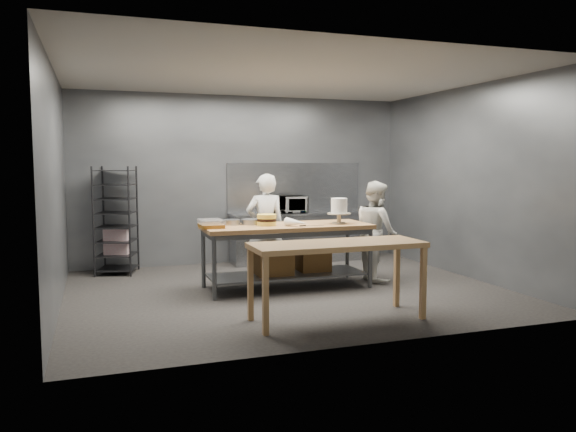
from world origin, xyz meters
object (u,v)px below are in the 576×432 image
Objects in this scene: speed_rack at (116,221)px; layer_cake at (267,220)px; chef_right at (376,231)px; frosted_cake_stand at (339,208)px; near_counter at (337,250)px; microwave at (291,204)px; work_table at (288,249)px; chef_behind at (265,227)px.

layer_cake is at bearing -44.45° from speed_rack.
chef_right is 0.83m from frosted_cake_stand.
near_counter is 1.83m from frosted_cake_stand.
speed_rack is 4.19m from chef_right.
frosted_cake_stand is at bearing 65.26° from near_counter.
microwave is at bearing 1.51° from speed_rack.
chef_right is (1.45, 0.07, 0.19)m from work_table.
speed_rack is 2.77m from layer_cake.
microwave is (0.74, 2.01, 0.48)m from work_table.
layer_cake is (-1.78, -0.08, 0.23)m from chef_right.
layer_cake is (-0.33, -0.01, 0.43)m from work_table.
chef_right is 5.61× the size of layer_cake.
chef_behind is 6.01× the size of layer_cake.
speed_rack is at bearing 121.87° from near_counter.
work_table is 1.37× the size of speed_rack.
work_table is at bearing 105.11° from chef_behind.
microwave is at bearing 78.65° from near_counter.
microwave is 2.13m from frosted_cake_stand.
near_counter is 7.33× the size of layer_cake.
chef_behind is at bearing -123.79° from microwave.
chef_right reaches higher than work_table.
speed_rack is at bearing 140.11° from work_table.
near_counter is 1.78m from layer_cake.
frosted_cake_stand reaches higher than work_table.
work_table is at bearing 2.02° from layer_cake.
frosted_cake_stand reaches higher than layer_cake.
microwave is at bearing 69.72° from work_table.
chef_behind is 4.40× the size of frosted_cake_stand.
speed_rack reaches higher than frosted_cake_stand.
chef_right is 2.08m from microwave.
chef_behind is at bearing 101.55° from work_table.
near_counter is at bearing -114.74° from frosted_cake_stand.
frosted_cake_stand is at bearing 108.12° from chef_right.
work_table is at bearing 170.45° from frosted_cake_stand.
chef_right is at bearing 15.03° from frosted_cake_stand.
work_table is 4.43× the size of microwave.
near_counter is at bearing -101.35° from microwave.
frosted_cake_stand is at bearing -9.55° from work_table.
layer_cake is (-0.19, -0.70, 0.18)m from chef_behind.
chef_behind is at bearing 137.26° from frosted_cake_stand.
speed_rack is 1.14× the size of chef_right.
chef_right is 4.11× the size of frosted_cake_stand.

